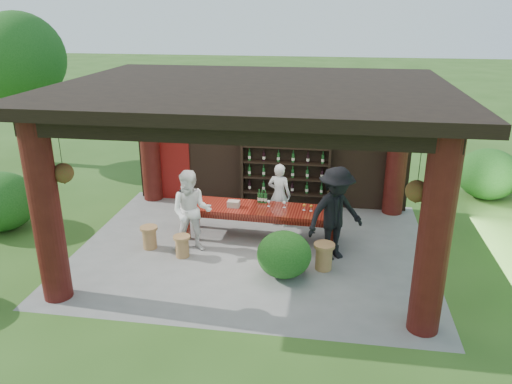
# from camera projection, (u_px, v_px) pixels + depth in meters

# --- Properties ---
(ground) EXTENTS (90.00, 90.00, 0.00)m
(ground) POSITION_uv_depth(u_px,v_px,m) (253.00, 248.00, 10.73)
(ground) COLOR #2D5119
(ground) RESTS_ON ground
(pavilion) EXTENTS (7.50, 6.00, 3.60)m
(pavilion) POSITION_uv_depth(u_px,v_px,m) (256.00, 147.00, 10.39)
(pavilion) COLOR slate
(pavilion) RESTS_ON ground
(wine_shelf) EXTENTS (2.25, 0.34, 1.98)m
(wine_shelf) POSITION_uv_depth(u_px,v_px,m) (285.00, 171.00, 12.59)
(wine_shelf) COLOR black
(wine_shelf) RESTS_ON ground
(tasting_table) EXTENTS (3.45, 1.04, 0.75)m
(tasting_table) POSITION_uv_depth(u_px,v_px,m) (260.00, 212.00, 10.98)
(tasting_table) COLOR #50100B
(tasting_table) RESTS_ON ground
(stool_near_left) EXTENTS (0.35, 0.35, 0.46)m
(stool_near_left) POSITION_uv_depth(u_px,v_px,m) (182.00, 246.00, 10.31)
(stool_near_left) COLOR olive
(stool_near_left) RESTS_ON ground
(stool_near_right) EXTENTS (0.41, 0.41, 0.55)m
(stool_near_right) POSITION_uv_depth(u_px,v_px,m) (324.00, 256.00, 9.80)
(stool_near_right) COLOR olive
(stool_near_right) RESTS_ON ground
(stool_far_left) EXTENTS (0.38, 0.38, 0.50)m
(stool_far_left) POSITION_uv_depth(u_px,v_px,m) (149.00, 237.00, 10.67)
(stool_far_left) COLOR olive
(stool_far_left) RESTS_ON ground
(host) EXTENTS (0.62, 0.48, 1.52)m
(host) POSITION_uv_depth(u_px,v_px,m) (279.00, 195.00, 11.65)
(host) COLOR silver
(host) RESTS_ON ground
(guest_woman) EXTENTS (0.94, 0.77, 1.77)m
(guest_woman) POSITION_uv_depth(u_px,v_px,m) (191.00, 212.00, 10.36)
(guest_woman) COLOR white
(guest_woman) RESTS_ON ground
(guest_man) EXTENTS (1.46, 1.32, 1.96)m
(guest_man) POSITION_uv_depth(u_px,v_px,m) (335.00, 214.00, 10.00)
(guest_man) COLOR black
(guest_man) RESTS_ON ground
(table_bottles) EXTENTS (0.23, 0.10, 0.31)m
(table_bottles) POSITION_uv_depth(u_px,v_px,m) (262.00, 196.00, 11.16)
(table_bottles) COLOR #194C1E
(table_bottles) RESTS_ON tasting_table
(table_glasses) EXTENTS (1.00, 0.20, 0.15)m
(table_glasses) POSITION_uv_depth(u_px,v_px,m) (292.00, 206.00, 10.84)
(table_glasses) COLOR silver
(table_glasses) RESTS_ON tasting_table
(napkin_basket) EXTENTS (0.27, 0.19, 0.14)m
(napkin_basket) POSITION_uv_depth(u_px,v_px,m) (234.00, 204.00, 10.94)
(napkin_basket) COLOR #BF6672
(napkin_basket) RESTS_ON tasting_table
(shrubs) EXTENTS (14.62, 8.53, 1.36)m
(shrubs) POSITION_uv_depth(u_px,v_px,m) (392.00, 219.00, 10.83)
(shrubs) COLOR #194C14
(shrubs) RESTS_ON ground
(trees) EXTENTS (21.61, 11.08, 4.80)m
(trees) POSITION_uv_depth(u_px,v_px,m) (434.00, 81.00, 10.87)
(trees) COLOR #3F2819
(trees) RESTS_ON ground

